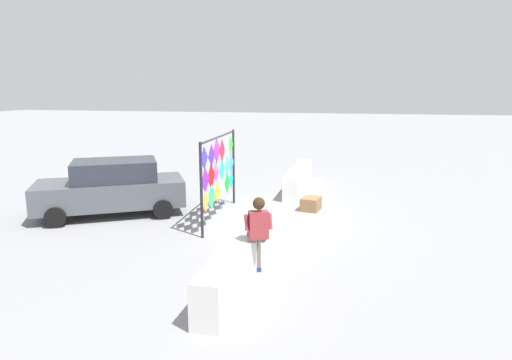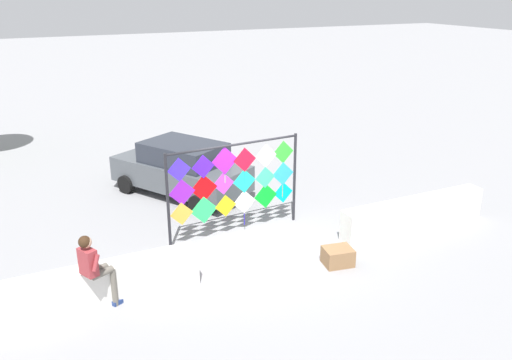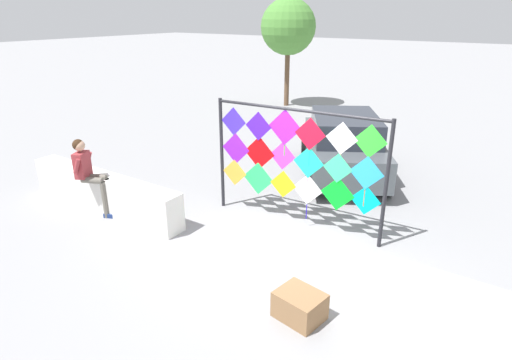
% 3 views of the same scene
% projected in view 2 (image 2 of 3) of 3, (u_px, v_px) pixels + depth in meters
% --- Properties ---
extents(ground, '(120.00, 120.00, 0.00)m').
position_uv_depth(ground, '(265.00, 250.00, 12.35)').
color(ground, gray).
extents(plaza_ledge_left, '(4.18, 0.48, 0.78)m').
position_uv_depth(plaza_ledge_left, '(93.00, 286.00, 10.16)').
color(plaza_ledge_left, silver).
rests_on(plaza_ledge_left, ground).
extents(plaza_ledge_right, '(4.18, 0.48, 0.78)m').
position_uv_depth(plaza_ledge_right, '(414.00, 213.00, 13.39)').
color(plaza_ledge_right, silver).
rests_on(plaza_ledge_right, ground).
extents(kite_display_rack, '(3.48, 0.26, 2.36)m').
position_uv_depth(kite_display_rack, '(234.00, 180.00, 12.68)').
color(kite_display_rack, '#232328').
rests_on(kite_display_rack, ground).
extents(seated_vendor, '(0.78, 0.64, 1.63)m').
position_uv_depth(seated_vendor, '(95.00, 265.00, 9.73)').
color(seated_vendor, '#666056').
rests_on(seated_vendor, ground).
extents(parked_car, '(3.56, 4.42, 1.59)m').
position_uv_depth(parked_car, '(181.00, 168.00, 15.44)').
color(parked_car, '#4C5156').
rests_on(parked_car, ground).
extents(cardboard_box_large, '(0.70, 0.61, 0.39)m').
position_uv_depth(cardboard_box_large, '(338.00, 256.00, 11.67)').
color(cardboard_box_large, olive).
rests_on(cardboard_box_large, ground).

